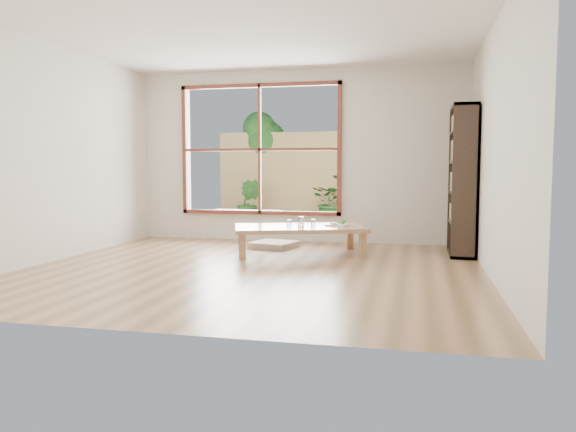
{
  "coord_description": "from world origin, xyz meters",
  "views": [
    {
      "loc": [
        1.75,
        -5.93,
        1.12
      ],
      "look_at": [
        0.28,
        0.52,
        0.55
      ],
      "focal_mm": 35.0,
      "sensor_mm": 36.0,
      "label": 1
    }
  ],
  "objects_px": {
    "low_table": "(299,229)",
    "food_tray": "(338,224)",
    "garden_bench": "(246,214)",
    "bookshelf": "(462,181)"
  },
  "relations": [
    {
      "from": "low_table",
      "to": "food_tray",
      "type": "relative_size",
      "value": 6.02
    },
    {
      "from": "food_tray",
      "to": "garden_bench",
      "type": "relative_size",
      "value": 0.25
    },
    {
      "from": "low_table",
      "to": "food_tray",
      "type": "height_order",
      "value": "food_tray"
    },
    {
      "from": "low_table",
      "to": "food_tray",
      "type": "distance_m",
      "value": 0.51
    },
    {
      "from": "bookshelf",
      "to": "food_tray",
      "type": "xyz_separation_m",
      "value": [
        -1.56,
        -0.23,
        -0.57
      ]
    },
    {
      "from": "bookshelf",
      "to": "garden_bench",
      "type": "distance_m",
      "value": 3.78
    },
    {
      "from": "bookshelf",
      "to": "low_table",
      "type": "bearing_deg",
      "value": -169.56
    },
    {
      "from": "food_tray",
      "to": "bookshelf",
      "type": "bearing_deg",
      "value": 21.9
    },
    {
      "from": "low_table",
      "to": "food_tray",
      "type": "xyz_separation_m",
      "value": [
        0.49,
        0.15,
        0.06
      ]
    },
    {
      "from": "bookshelf",
      "to": "garden_bench",
      "type": "bearing_deg",
      "value": 154.82
    }
  ]
}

